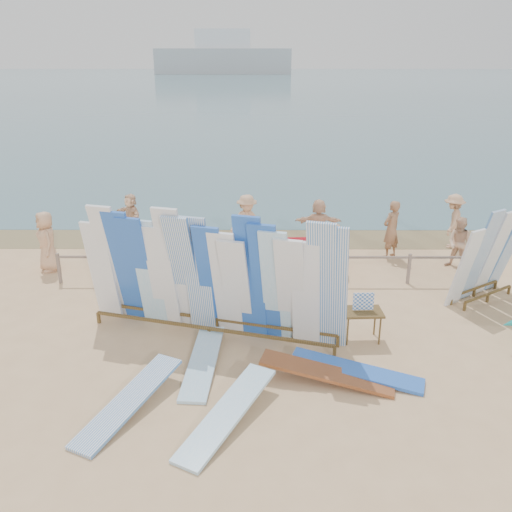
{
  "coord_description": "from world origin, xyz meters",
  "views": [
    {
      "loc": [
        -0.31,
        -11.34,
        6.18
      ],
      "look_at": [
        -0.36,
        1.95,
        1.23
      ],
      "focal_mm": 38.0,
      "sensor_mm": 36.0,
      "label": 1
    }
  ],
  "objects_px": {
    "side_surfboard_rack": "(487,258)",
    "beach_chair_right": "(288,264)",
    "flat_board_c": "(326,382)",
    "main_surfboard_rack": "(212,280)",
    "beachgoer_11": "(131,215)",
    "beachgoer_6": "(334,248)",
    "beachgoer_5": "(318,224)",
    "beachgoer_8": "(460,243)",
    "flat_board_b": "(227,423)",
    "flat_board_a": "(203,366)",
    "beachgoer_0": "(47,241)",
    "vendor_table": "(362,324)",
    "beachgoer_9": "(453,221)",
    "beach_chair_left": "(297,261)",
    "beachgoer_3": "(247,223)",
    "flat_board_e": "(130,410)",
    "stroller": "(327,256)",
    "flat_board_d": "(356,377)",
    "beachgoer_7": "(391,229)"
  },
  "relations": [
    {
      "from": "beachgoer_5",
      "to": "beach_chair_right",
      "type": "bearing_deg",
      "value": 65.02
    },
    {
      "from": "beach_chair_left",
      "to": "beachgoer_3",
      "type": "height_order",
      "value": "beachgoer_3"
    },
    {
      "from": "flat_board_c",
      "to": "beach_chair_left",
      "type": "xyz_separation_m",
      "value": [
        -0.18,
        6.12,
        0.27
      ]
    },
    {
      "from": "flat_board_b",
      "to": "flat_board_a",
      "type": "bearing_deg",
      "value": 136.76
    },
    {
      "from": "flat_board_b",
      "to": "flat_board_e",
      "type": "bearing_deg",
      "value": -162.42
    },
    {
      "from": "beach_chair_right",
      "to": "flat_board_d",
      "type": "bearing_deg",
      "value": -85.59
    },
    {
      "from": "flat_board_a",
      "to": "flat_board_b",
      "type": "height_order",
      "value": "flat_board_b"
    },
    {
      "from": "flat_board_c",
      "to": "beachgoer_8",
      "type": "bearing_deg",
      "value": -22.59
    },
    {
      "from": "main_surfboard_rack",
      "to": "beachgoer_0",
      "type": "bearing_deg",
      "value": 158.76
    },
    {
      "from": "flat_board_e",
      "to": "beach_chair_right",
      "type": "height_order",
      "value": "beach_chair_right"
    },
    {
      "from": "side_surfboard_rack",
      "to": "flat_board_d",
      "type": "xyz_separation_m",
      "value": [
        -3.99,
        -3.75,
        -1.18
      ]
    },
    {
      "from": "flat_board_e",
      "to": "beach_chair_right",
      "type": "xyz_separation_m",
      "value": [
        3.28,
        6.87,
        0.25
      ]
    },
    {
      "from": "side_surfboard_rack",
      "to": "beachgoer_8",
      "type": "bearing_deg",
      "value": 53.52
    },
    {
      "from": "beachgoer_8",
      "to": "flat_board_a",
      "type": "bearing_deg",
      "value": -101.86
    },
    {
      "from": "flat_board_c",
      "to": "flat_board_d",
      "type": "relative_size",
      "value": 1.0
    },
    {
      "from": "side_surfboard_rack",
      "to": "beachgoer_11",
      "type": "distance_m",
      "value": 11.89
    },
    {
      "from": "vendor_table",
      "to": "flat_board_a",
      "type": "height_order",
      "value": "vendor_table"
    },
    {
      "from": "flat_board_c",
      "to": "flat_board_b",
      "type": "height_order",
      "value": "flat_board_b"
    },
    {
      "from": "flat_board_c",
      "to": "beachgoer_7",
      "type": "relative_size",
      "value": 1.43
    },
    {
      "from": "flat_board_b",
      "to": "beachgoer_5",
      "type": "distance_m",
      "value": 9.79
    },
    {
      "from": "beach_chair_right",
      "to": "beachgoer_11",
      "type": "distance_m",
      "value": 6.49
    },
    {
      "from": "vendor_table",
      "to": "beachgoer_11",
      "type": "relative_size",
      "value": 0.76
    },
    {
      "from": "beachgoer_11",
      "to": "vendor_table",
      "type": "bearing_deg",
      "value": 0.88
    },
    {
      "from": "side_surfboard_rack",
      "to": "flat_board_d",
      "type": "bearing_deg",
      "value": -170.02
    },
    {
      "from": "flat_board_c",
      "to": "beach_chair_right",
      "type": "bearing_deg",
      "value": 19.48
    },
    {
      "from": "beachgoer_0",
      "to": "beachgoer_8",
      "type": "height_order",
      "value": "beachgoer_0"
    },
    {
      "from": "beachgoer_8",
      "to": "flat_board_c",
      "type": "bearing_deg",
      "value": -87.0
    },
    {
      "from": "vendor_table",
      "to": "flat_board_c",
      "type": "distance_m",
      "value": 2.02
    },
    {
      "from": "stroller",
      "to": "beachgoer_5",
      "type": "xyz_separation_m",
      "value": [
        -0.09,
        1.85,
        0.46
      ]
    },
    {
      "from": "flat_board_e",
      "to": "side_surfboard_rack",
      "type": "bearing_deg",
      "value": 56.35
    },
    {
      "from": "beachgoer_9",
      "to": "beachgoer_11",
      "type": "xyz_separation_m",
      "value": [
        -11.12,
        1.23,
        -0.15
      ]
    },
    {
      "from": "side_surfboard_rack",
      "to": "beach_chair_right",
      "type": "height_order",
      "value": "side_surfboard_rack"
    },
    {
      "from": "beachgoer_9",
      "to": "beachgoer_11",
      "type": "height_order",
      "value": "beachgoer_9"
    },
    {
      "from": "flat_board_d",
      "to": "beachgoer_7",
      "type": "relative_size",
      "value": 1.43
    },
    {
      "from": "vendor_table",
      "to": "beachgoer_7",
      "type": "distance_m",
      "value": 5.79
    },
    {
      "from": "side_surfboard_rack",
      "to": "beachgoer_9",
      "type": "height_order",
      "value": "side_surfboard_rack"
    },
    {
      "from": "main_surfboard_rack",
      "to": "beachgoer_6",
      "type": "distance_m",
      "value": 5.16
    },
    {
      "from": "beach_chair_right",
      "to": "beachgoer_11",
      "type": "relative_size",
      "value": 0.55
    },
    {
      "from": "beach_chair_left",
      "to": "beachgoer_0",
      "type": "distance_m",
      "value": 7.57
    },
    {
      "from": "beach_chair_left",
      "to": "beachgoer_11",
      "type": "bearing_deg",
      "value": 147.06
    },
    {
      "from": "flat_board_e",
      "to": "beachgoer_3",
      "type": "height_order",
      "value": "beachgoer_3"
    },
    {
      "from": "main_surfboard_rack",
      "to": "beachgoer_5",
      "type": "xyz_separation_m",
      "value": [
        3.07,
        6.14,
        -0.56
      ]
    },
    {
      "from": "beachgoer_6",
      "to": "beachgoer_5",
      "type": "bearing_deg",
      "value": -55.9
    },
    {
      "from": "flat_board_d",
      "to": "beachgoer_0",
      "type": "height_order",
      "value": "beachgoer_0"
    },
    {
      "from": "vendor_table",
      "to": "beach_chair_left",
      "type": "distance_m",
      "value": 4.55
    },
    {
      "from": "flat_board_a",
      "to": "beachgoer_5",
      "type": "height_order",
      "value": "beachgoer_5"
    },
    {
      "from": "main_surfboard_rack",
      "to": "beachgoer_11",
      "type": "height_order",
      "value": "main_surfboard_rack"
    },
    {
      "from": "flat_board_b",
      "to": "beachgoer_6",
      "type": "relative_size",
      "value": 1.77
    },
    {
      "from": "flat_board_d",
      "to": "beach_chair_left",
      "type": "distance_m",
      "value": 5.99
    },
    {
      "from": "main_surfboard_rack",
      "to": "beachgoer_5",
      "type": "height_order",
      "value": "main_surfboard_rack"
    }
  ]
}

